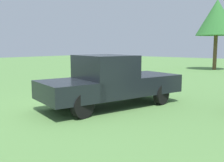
# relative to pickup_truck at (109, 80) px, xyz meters

# --- Properties ---
(ground_plane) EXTENTS (80.00, 80.00, 0.00)m
(ground_plane) POSITION_rel_pickup_truck_xyz_m (-0.85, 0.67, -0.94)
(ground_plane) COLOR #5B8C47
(pickup_truck) EXTENTS (5.41, 3.14, 1.81)m
(pickup_truck) POSITION_rel_pickup_truck_xyz_m (0.00, 0.00, 0.00)
(pickup_truck) COLOR black
(pickup_truck) RESTS_ON ground_plane
(tree_back_right) EXTENTS (3.53, 3.53, 6.19)m
(tree_back_right) POSITION_rel_pickup_truck_xyz_m (17.07, 2.38, 3.66)
(tree_back_right) COLOR brown
(tree_back_right) RESTS_ON ground_plane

